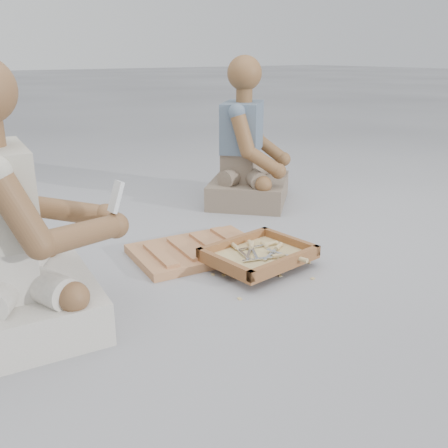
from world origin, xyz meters
TOP-DOWN VIEW (x-y plane):
  - ground at (0.00, 0.00)m, footprint 60.00×60.00m
  - carved_panel at (-0.00, 0.58)m, footprint 0.67×0.49m
  - tool_tray at (0.15, 0.28)m, footprint 0.50×0.42m
  - chisel_0 at (0.10, 0.39)m, footprint 0.07×0.22m
  - chisel_1 at (0.18, 0.37)m, footprint 0.12×0.20m
  - chisel_2 at (0.25, 0.12)m, footprint 0.08×0.22m
  - chisel_3 at (0.26, 0.34)m, footprint 0.22×0.06m
  - chisel_4 at (0.26, 0.28)m, footprint 0.20×0.12m
  - chisel_5 at (0.24, 0.33)m, footprint 0.09×0.21m
  - chisel_6 at (0.19, 0.20)m, footprint 0.22×0.08m
  - chisel_7 at (0.16, 0.36)m, footprint 0.17×0.17m
  - wood_chip_0 at (-0.12, 0.07)m, footprint 0.02×0.02m
  - wood_chip_1 at (0.17, 0.14)m, footprint 0.02×0.02m
  - wood_chip_2 at (-0.18, 0.64)m, footprint 0.02×0.02m
  - wood_chip_3 at (-0.08, 0.41)m, footprint 0.02×0.02m
  - wood_chip_4 at (0.27, 0.56)m, footprint 0.02×0.02m
  - wood_chip_5 at (-0.08, 0.33)m, footprint 0.02×0.02m
  - wood_chip_6 at (0.41, 0.60)m, footprint 0.02×0.02m
  - wood_chip_7 at (0.27, 0.04)m, footprint 0.02×0.02m
  - wood_chip_8 at (0.19, 0.54)m, footprint 0.02×0.02m
  - wood_chip_9 at (0.38, 0.18)m, footprint 0.02×0.02m
  - wood_chip_10 at (0.47, 0.49)m, footprint 0.02×0.02m
  - wood_chip_11 at (-0.04, 0.30)m, footprint 0.02×0.02m
  - craftsman at (-0.89, 0.38)m, footprint 0.68×0.67m
  - companion at (0.79, 1.20)m, footprint 0.78×0.78m
  - mobile_phone at (-0.54, 0.28)m, footprint 0.06×0.05m

SIDE VIEW (x-z plane):
  - ground at x=0.00m, z-range 0.00..0.00m
  - wood_chip_0 at x=-0.12m, z-range 0.00..0.00m
  - wood_chip_1 at x=0.17m, z-range 0.00..0.00m
  - wood_chip_2 at x=-0.18m, z-range 0.00..0.00m
  - wood_chip_3 at x=-0.08m, z-range 0.00..0.00m
  - wood_chip_4 at x=0.27m, z-range 0.00..0.00m
  - wood_chip_5 at x=-0.08m, z-range 0.00..0.00m
  - wood_chip_6 at x=0.41m, z-range 0.00..0.00m
  - wood_chip_7 at x=0.27m, z-range 0.00..0.00m
  - wood_chip_8 at x=0.19m, z-range 0.00..0.00m
  - wood_chip_9 at x=0.38m, z-range 0.00..0.00m
  - wood_chip_10 at x=0.47m, z-range 0.00..0.00m
  - wood_chip_11 at x=-0.04m, z-range 0.00..0.00m
  - carved_panel at x=0.00m, z-range 0.00..0.04m
  - tool_tray at x=0.15m, z-range 0.03..0.09m
  - chisel_5 at x=0.24m, z-range 0.06..0.08m
  - chisel_3 at x=0.26m, z-range 0.06..0.08m
  - chisel_6 at x=0.19m, z-range 0.06..0.08m
  - chisel_4 at x=0.26m, z-range 0.06..0.08m
  - chisel_1 at x=0.18m, z-range 0.06..0.09m
  - chisel_7 at x=0.16m, z-range 0.06..0.09m
  - chisel_0 at x=0.10m, z-range 0.07..0.09m
  - chisel_2 at x=0.25m, z-range 0.07..0.09m
  - companion at x=0.79m, z-range -0.16..0.80m
  - craftsman at x=-0.89m, z-range -0.15..0.81m
  - mobile_phone at x=-0.54m, z-range 0.41..0.52m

